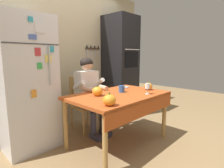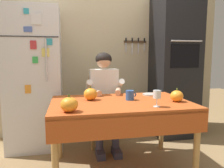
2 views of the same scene
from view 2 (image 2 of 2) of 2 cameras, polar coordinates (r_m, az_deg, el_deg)
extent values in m
cube|color=#BCAD89|center=(3.42, -1.90, 9.07)|extent=(3.70, 0.10, 2.60)
cube|color=#4C3823|center=(3.47, 6.09, 11.00)|extent=(0.36, 0.02, 0.04)
cube|color=silver|center=(3.42, 3.68, 9.62)|extent=(0.02, 0.01, 0.13)
cube|color=black|center=(3.42, 3.70, 11.58)|extent=(0.02, 0.01, 0.06)
cube|color=silver|center=(3.45, 5.30, 9.24)|extent=(0.02, 0.01, 0.18)
cube|color=black|center=(3.45, 5.34, 11.53)|extent=(0.02, 0.01, 0.06)
cube|color=silver|center=(3.48, 6.91, 9.30)|extent=(0.02, 0.01, 0.16)
cube|color=black|center=(3.48, 6.95, 11.47)|extent=(0.02, 0.01, 0.06)
cube|color=silver|center=(3.51, 8.48, 9.60)|extent=(0.02, 0.01, 0.12)
cube|color=black|center=(3.51, 8.53, 11.41)|extent=(0.02, 0.01, 0.06)
cube|color=silver|center=(3.03, -19.61, 1.27)|extent=(0.68, 0.68, 1.80)
cylinder|color=silver|center=(2.63, -16.90, 5.98)|extent=(0.02, 0.02, 0.50)
cube|color=#333335|center=(2.68, -21.15, 11.60)|extent=(0.67, 0.01, 0.01)
cube|color=teal|center=(2.65, -16.14, 10.60)|extent=(0.07, 0.01, 0.07)
cube|color=#E5D666|center=(2.65, -17.09, 7.96)|extent=(0.09, 0.01, 0.10)
cube|color=green|center=(2.66, -19.57, 6.00)|extent=(0.06, 0.01, 0.08)
cube|color=silver|center=(2.69, -19.30, 15.90)|extent=(0.12, 0.01, 0.13)
cube|color=#B73338|center=(2.67, -20.01, 9.65)|extent=(0.07, 0.01, 0.10)
cube|color=#4C66B7|center=(2.69, -21.28, 13.28)|extent=(0.09, 0.02, 0.06)
cube|color=orange|center=(2.70, -21.24, -1.26)|extent=(0.07, 0.01, 0.10)
cube|color=teal|center=(2.72, -21.64, 17.42)|extent=(0.06, 0.01, 0.06)
cube|color=black|center=(3.40, 16.04, 4.58)|extent=(0.60, 0.60, 2.10)
cube|color=black|center=(3.13, 18.70, 7.00)|extent=(0.42, 0.01, 0.32)
cylinder|color=silver|center=(3.12, 19.10, 10.67)|extent=(0.45, 0.02, 0.02)
cylinder|color=tan|center=(1.93, -14.74, -18.99)|extent=(0.06, 0.06, 0.70)
cylinder|color=tan|center=(2.65, -13.77, -11.52)|extent=(0.06, 0.06, 0.70)
cylinder|color=tan|center=(2.25, 21.38, -15.39)|extent=(0.06, 0.06, 0.70)
cylinder|color=tan|center=(2.89, 12.90, -9.91)|extent=(0.06, 0.06, 0.70)
cube|color=#B24C1E|center=(2.23, 2.20, -5.04)|extent=(1.40, 0.90, 0.04)
cube|color=#B24C1E|center=(1.85, 5.48, -10.98)|extent=(1.40, 0.01, 0.20)
cube|color=tan|center=(2.95, -2.30, -7.72)|extent=(0.40, 0.40, 0.04)
cube|color=tan|center=(3.07, -2.86, -2.19)|extent=(0.36, 0.04, 0.48)
cylinder|color=tan|center=(2.83, -5.21, -13.15)|extent=(0.04, 0.04, 0.41)
cylinder|color=tan|center=(3.15, -5.89, -11.00)|extent=(0.04, 0.04, 0.41)
cylinder|color=tan|center=(2.89, 1.68, -12.73)|extent=(0.04, 0.04, 0.41)
cylinder|color=tan|center=(3.20, 0.29, -10.68)|extent=(0.04, 0.04, 0.41)
cube|color=#38384C|center=(2.72, -3.12, -17.92)|extent=(0.10, 0.22, 0.08)
cube|color=#38384C|center=(2.75, 1.22, -17.59)|extent=(0.10, 0.22, 0.08)
cylinder|color=#38384C|center=(2.70, -3.33, -13.72)|extent=(0.09, 0.09, 0.38)
cylinder|color=#38384C|center=(2.73, 0.95, -13.45)|extent=(0.09, 0.09, 0.38)
cube|color=#38384C|center=(2.76, -3.64, -7.30)|extent=(0.12, 0.40, 0.11)
cube|color=#38384C|center=(2.79, 0.05, -7.13)|extent=(0.12, 0.40, 0.11)
cube|color=white|center=(2.84, -2.21, -0.93)|extent=(0.36, 0.20, 0.48)
cylinder|color=white|center=(2.74, -6.12, -0.43)|extent=(0.07, 0.26, 0.18)
cylinder|color=white|center=(2.80, 2.05, -0.21)|extent=(0.07, 0.26, 0.18)
cylinder|color=#D8A884|center=(2.58, -4.43, -2.11)|extent=(0.13, 0.27, 0.07)
cylinder|color=#D8A884|center=(2.63, 1.64, -1.91)|extent=(0.13, 0.27, 0.07)
sphere|color=#D8A884|center=(2.79, -2.18, 6.15)|extent=(0.19, 0.19, 0.19)
ellipsoid|color=black|center=(2.80, -2.22, 6.56)|extent=(0.21, 0.21, 0.17)
cylinder|color=#2D569E|center=(2.29, 4.71, -2.96)|extent=(0.09, 0.09, 0.10)
torus|color=#2D569E|center=(2.30, 5.85, -2.79)|extent=(0.05, 0.01, 0.05)
cylinder|color=white|center=(2.03, 11.69, -5.82)|extent=(0.06, 0.06, 0.01)
cylinder|color=white|center=(2.02, 11.72, -4.70)|extent=(0.01, 0.01, 0.07)
cylinder|color=white|center=(2.00, 11.77, -2.65)|extent=(0.07, 0.07, 0.07)
ellipsoid|color=orange|center=(2.29, 16.69, -3.05)|extent=(0.13, 0.13, 0.12)
cylinder|color=#4C6023|center=(2.28, 16.75, -1.35)|extent=(0.02, 0.02, 0.02)
ellipsoid|color=orange|center=(1.83, -11.20, -5.32)|extent=(0.15, 0.15, 0.12)
cylinder|color=#4C6023|center=(1.82, -11.26, -3.07)|extent=(0.02, 0.02, 0.02)
ellipsoid|color=orange|center=(2.29, -5.67, -2.67)|extent=(0.14, 0.14, 0.13)
cylinder|color=#4C6023|center=(2.27, -5.70, -0.83)|extent=(0.02, 0.02, 0.02)
cylinder|color=#B7B2A8|center=(2.61, 10.04, -2.70)|extent=(0.18, 0.18, 0.02)
camera|label=1|loc=(1.41, -82.66, 4.19)|focal=28.42mm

